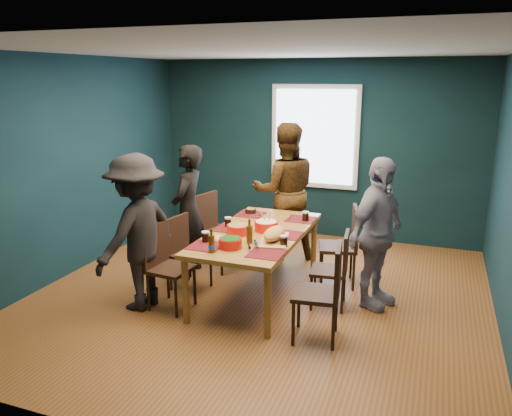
% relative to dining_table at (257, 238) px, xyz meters
% --- Properties ---
extents(room, '(5.01, 5.01, 2.71)m').
position_rel_dining_table_xyz_m(room, '(0.05, 0.21, 0.69)').
color(room, brown).
rests_on(room, ground).
extents(dining_table, '(1.00, 1.99, 0.75)m').
position_rel_dining_table_xyz_m(dining_table, '(0.00, 0.00, 0.00)').
color(dining_table, '#A27330').
rests_on(dining_table, floor).
extents(chair_left_far, '(0.53, 0.53, 0.98)m').
position_rel_dining_table_xyz_m(chair_left_far, '(-0.84, 0.61, -0.11)').
color(chair_left_far, black).
rests_on(chair_left_far, floor).
extents(chair_left_mid, '(0.45, 0.45, 0.87)m').
position_rel_dining_table_xyz_m(chair_left_mid, '(-0.87, -0.10, -0.18)').
color(chair_left_mid, black).
rests_on(chair_left_mid, floor).
extents(chair_left_near, '(0.46, 0.46, 0.92)m').
position_rel_dining_table_xyz_m(chair_left_near, '(-0.83, -0.64, -0.15)').
color(chair_left_near, black).
rests_on(chair_left_near, floor).
extents(chair_right_far, '(0.53, 0.53, 0.96)m').
position_rel_dining_table_xyz_m(chair_right_far, '(0.88, 0.63, -0.12)').
color(chair_right_far, black).
rests_on(chair_right_far, floor).
extents(chair_right_mid, '(0.42, 0.42, 0.84)m').
position_rel_dining_table_xyz_m(chair_right_mid, '(0.91, -0.01, -0.19)').
color(chair_right_mid, black).
rests_on(chair_right_mid, floor).
extents(chair_right_near, '(0.48, 0.48, 0.95)m').
position_rel_dining_table_xyz_m(chair_right_near, '(0.95, -0.75, -0.13)').
color(chair_right_near, black).
rests_on(chair_right_near, floor).
extents(person_far_left, '(0.46, 0.64, 1.64)m').
position_rel_dining_table_xyz_m(person_far_left, '(-1.03, 0.32, 0.14)').
color(person_far_left, black).
rests_on(person_far_left, floor).
extents(person_back, '(1.10, 1.00, 1.85)m').
position_rel_dining_table_xyz_m(person_back, '(-0.08, 1.33, 0.24)').
color(person_back, black).
rests_on(person_back, floor).
extents(person_right, '(0.75, 1.04, 1.64)m').
position_rel_dining_table_xyz_m(person_right, '(1.29, 0.17, 0.14)').
color(person_right, white).
rests_on(person_right, floor).
extents(person_near_left, '(0.80, 1.18, 1.68)m').
position_rel_dining_table_xyz_m(person_near_left, '(-1.09, -0.73, 0.16)').
color(person_near_left, black).
rests_on(person_near_left, floor).
extents(bowl_salad, '(0.26, 0.26, 0.11)m').
position_rel_dining_table_xyz_m(bowl_salad, '(-0.17, -0.15, 0.13)').
color(bowl_salad, red).
rests_on(bowl_salad, dining_table).
extents(bowl_dumpling, '(0.27, 0.27, 0.25)m').
position_rel_dining_table_xyz_m(bowl_dumpling, '(0.08, 0.07, 0.13)').
color(bowl_dumpling, red).
rests_on(bowl_dumpling, dining_table).
extents(bowl_herbs, '(0.24, 0.24, 0.10)m').
position_rel_dining_table_xyz_m(bowl_herbs, '(-0.07, -0.60, 0.13)').
color(bowl_herbs, red).
rests_on(bowl_herbs, dining_table).
extents(cutting_board, '(0.39, 0.69, 0.15)m').
position_rel_dining_table_xyz_m(cutting_board, '(0.28, -0.25, 0.14)').
color(cutting_board, '#D9B874').
rests_on(cutting_board, dining_table).
extents(small_bowl, '(0.14, 0.14, 0.06)m').
position_rel_dining_table_xyz_m(small_bowl, '(-0.35, 0.71, 0.10)').
color(small_bowl, black).
rests_on(small_bowl, dining_table).
extents(beer_bottle_a, '(0.07, 0.07, 0.24)m').
position_rel_dining_table_xyz_m(beer_bottle_a, '(-0.19, -0.79, 0.16)').
color(beer_bottle_a, '#422A0B').
rests_on(beer_bottle_a, dining_table).
extents(beer_bottle_b, '(0.07, 0.07, 0.26)m').
position_rel_dining_table_xyz_m(beer_bottle_b, '(0.05, -0.39, 0.17)').
color(beer_bottle_b, '#422A0B').
rests_on(beer_bottle_b, dining_table).
extents(cola_glass_a, '(0.08, 0.08, 0.11)m').
position_rel_dining_table_xyz_m(cola_glass_a, '(-0.39, -0.52, 0.13)').
color(cola_glass_a, black).
rests_on(cola_glass_a, dining_table).
extents(cola_glass_b, '(0.08, 0.08, 0.11)m').
position_rel_dining_table_xyz_m(cola_glass_b, '(0.42, -0.37, 0.13)').
color(cola_glass_b, black).
rests_on(cola_glass_b, dining_table).
extents(cola_glass_c, '(0.08, 0.08, 0.12)m').
position_rel_dining_table_xyz_m(cola_glass_c, '(0.40, 0.60, 0.14)').
color(cola_glass_c, black).
rests_on(cola_glass_c, dining_table).
extents(cola_glass_d, '(0.08, 0.08, 0.11)m').
position_rel_dining_table_xyz_m(cola_glass_d, '(-0.39, 0.07, 0.13)').
color(cola_glass_d, black).
rests_on(cola_glass_d, dining_table).
extents(napkin_a, '(0.14, 0.14, 0.00)m').
position_rel_dining_table_xyz_m(napkin_a, '(0.39, 0.04, 0.07)').
color(napkin_a, '#DA765B').
rests_on(napkin_a, dining_table).
extents(napkin_b, '(0.18, 0.18, 0.00)m').
position_rel_dining_table_xyz_m(napkin_b, '(-0.35, -0.33, 0.07)').
color(napkin_b, '#DA765B').
rests_on(napkin_b, dining_table).
extents(napkin_c, '(0.15, 0.15, 0.00)m').
position_rel_dining_table_xyz_m(napkin_c, '(0.34, -0.70, 0.07)').
color(napkin_c, '#DA765B').
rests_on(napkin_c, dining_table).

